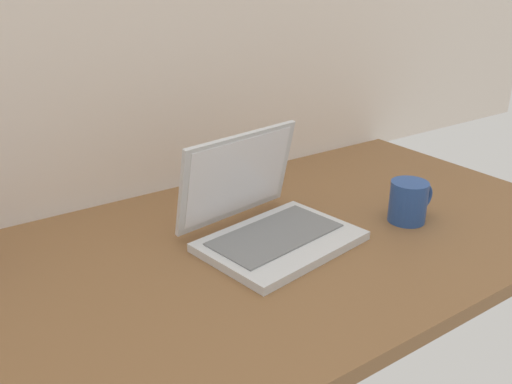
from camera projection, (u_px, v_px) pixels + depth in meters
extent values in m
cube|color=brown|center=(238.00, 258.00, 1.08)|extent=(1.60, 0.76, 0.03)
cube|color=silver|center=(281.00, 241.00, 1.10)|extent=(0.34, 0.26, 0.02)
cube|color=slate|center=(276.00, 234.00, 1.10)|extent=(0.29, 0.18, 0.00)
cube|color=silver|center=(237.00, 176.00, 1.14)|extent=(0.30, 0.10, 0.20)
cube|color=white|center=(239.00, 176.00, 1.14)|extent=(0.27, 0.08, 0.17)
cylinder|color=#26478C|center=(408.00, 202.00, 1.19)|extent=(0.08, 0.08, 0.09)
torus|color=#26478C|center=(422.00, 197.00, 1.22)|extent=(0.06, 0.01, 0.06)
cylinder|color=brown|center=(410.00, 185.00, 1.17)|extent=(0.07, 0.07, 0.00)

